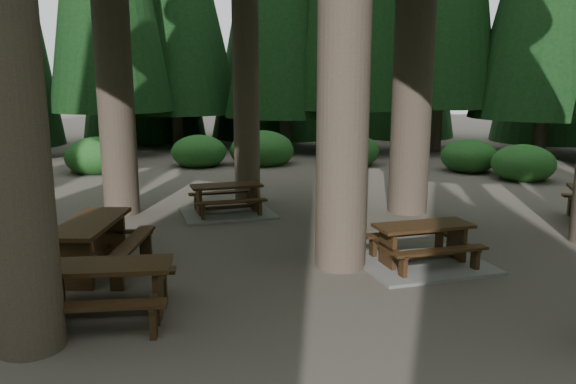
# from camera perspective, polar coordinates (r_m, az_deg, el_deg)

# --- Properties ---
(ground) EXTENTS (80.00, 80.00, 0.00)m
(ground) POSITION_cam_1_polar(r_m,az_deg,el_deg) (9.33, 0.35, -7.75)
(ground) COLOR #49433C
(ground) RESTS_ON ground
(picnic_table_a) EXTENTS (2.56, 2.35, 0.70)m
(picnic_table_a) POSITION_cam_1_polar(r_m,az_deg,el_deg) (9.69, 13.49, -5.91)
(picnic_table_a) COLOR gray
(picnic_table_a) RESTS_ON ground
(picnic_table_b) EXTENTS (1.70, 2.06, 0.85)m
(picnic_table_b) POSITION_cam_1_polar(r_m,az_deg,el_deg) (9.53, -19.41, -4.46)
(picnic_table_b) COLOR black
(picnic_table_b) RESTS_ON ground
(picnic_table_c) EXTENTS (2.52, 2.33, 0.69)m
(picnic_table_c) POSITION_cam_1_polar(r_m,az_deg,el_deg) (12.95, -6.22, -1.27)
(picnic_table_c) COLOR gray
(picnic_table_c) RESTS_ON ground
(picnic_table_e) EXTENTS (1.99, 1.72, 0.76)m
(picnic_table_e) POSITION_cam_1_polar(r_m,az_deg,el_deg) (7.66, -18.38, -8.77)
(picnic_table_e) COLOR black
(picnic_table_e) RESTS_ON ground
(shrub_ring) EXTENTS (23.86, 24.64, 1.49)m
(shrub_ring) POSITION_cam_1_polar(r_m,az_deg,el_deg) (9.90, 4.76, -4.21)
(shrub_ring) COLOR #215E20
(shrub_ring) RESTS_ON ground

